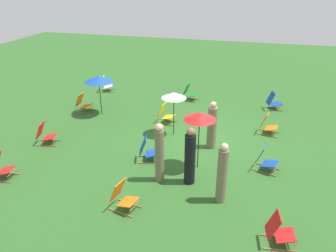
# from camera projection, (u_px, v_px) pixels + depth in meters

# --- Properties ---
(ground_plane) EXTENTS (40.00, 40.00, 0.00)m
(ground_plane) POSITION_uv_depth(u_px,v_px,m) (199.00, 142.00, 12.25)
(ground_plane) COLOR #2D6026
(deckchair_0) EXTENTS (0.67, 0.86, 0.83)m
(deckchair_0) POSITION_uv_depth(u_px,v_px,m) (265.00, 160.00, 10.37)
(deckchair_0) COLOR olive
(deckchair_0) RESTS_ON ground
(deckchair_1) EXTENTS (0.58, 0.82, 0.83)m
(deckchair_1) POSITION_uv_depth(u_px,v_px,m) (278.00, 231.00, 7.51)
(deckchair_1) COLOR olive
(deckchair_1) RESTS_ON ground
(deckchair_2) EXTENTS (0.63, 0.85, 0.83)m
(deckchair_2) POSITION_uv_depth(u_px,v_px,m) (45.00, 134.00, 11.97)
(deckchair_2) COLOR olive
(deckchair_2) RESTS_ON ground
(deckchair_3) EXTENTS (0.63, 0.84, 0.83)m
(deckchair_3) POSITION_uv_depth(u_px,v_px,m) (123.00, 197.00, 8.66)
(deckchair_3) COLOR olive
(deckchair_3) RESTS_ON ground
(deckchair_4) EXTENTS (0.59, 0.82, 0.83)m
(deckchair_4) POSITION_uv_depth(u_px,v_px,m) (189.00, 93.00, 16.08)
(deckchair_4) COLOR olive
(deckchair_4) RESTS_ON ground
(deckchair_5) EXTENTS (0.68, 0.87, 0.83)m
(deckchair_5) POSITION_uv_depth(u_px,v_px,m) (105.00, 85.00, 17.23)
(deckchair_5) COLOR olive
(deckchair_5) RESTS_ON ground
(deckchair_6) EXTENTS (0.51, 0.78, 0.83)m
(deckchair_6) POSITION_uv_depth(u_px,v_px,m) (83.00, 103.00, 14.77)
(deckchair_6) COLOR olive
(deckchair_6) RESTS_ON ground
(deckchair_7) EXTENTS (0.68, 0.87, 0.83)m
(deckchair_7) POSITION_uv_depth(u_px,v_px,m) (148.00, 150.00, 10.91)
(deckchair_7) COLOR olive
(deckchair_7) RESTS_ON ground
(deckchair_8) EXTENTS (0.67, 0.86, 0.83)m
(deckchair_8) POSITION_uv_depth(u_px,v_px,m) (273.00, 102.00, 14.97)
(deckchair_8) COLOR olive
(deckchair_8) RESTS_ON ground
(deckchair_9) EXTENTS (0.59, 0.83, 0.83)m
(deckchair_9) POSITION_uv_depth(u_px,v_px,m) (268.00, 125.00, 12.72)
(deckchair_9) COLOR olive
(deckchair_9) RESTS_ON ground
(deckchair_10) EXTENTS (0.53, 0.79, 0.83)m
(deckchair_10) POSITION_uv_depth(u_px,v_px,m) (0.00, 167.00, 9.98)
(deckchair_10) COLOR olive
(deckchair_10) RESTS_ON ground
(deckchair_11) EXTENTS (0.60, 0.83, 0.83)m
(deckchair_11) POSITION_uv_depth(u_px,v_px,m) (165.00, 114.00, 13.68)
(deckchair_11) COLOR olive
(deckchair_11) RESTS_ON ground
(umbrella_0) EXTENTS (1.00, 1.00, 1.93)m
(umbrella_0) POSITION_uv_depth(u_px,v_px,m) (200.00, 116.00, 9.89)
(umbrella_0) COLOR black
(umbrella_0) RESTS_ON ground
(umbrella_1) EXTENTS (1.23, 1.23, 1.75)m
(umbrella_1) POSITION_uv_depth(u_px,v_px,m) (99.00, 79.00, 13.96)
(umbrella_1) COLOR black
(umbrella_1) RESTS_ON ground
(umbrella_2) EXTENTS (0.93, 0.93, 1.71)m
(umbrella_2) POSITION_uv_depth(u_px,v_px,m) (174.00, 95.00, 12.14)
(umbrella_2) COLOR black
(umbrella_2) RESTS_ON ground
(person_0) EXTENTS (0.40, 0.40, 1.81)m
(person_0) POSITION_uv_depth(u_px,v_px,m) (190.00, 158.00, 9.54)
(person_0) COLOR black
(person_0) RESTS_ON ground
(person_1) EXTENTS (0.39, 0.39, 1.80)m
(person_1) POSITION_uv_depth(u_px,v_px,m) (222.00, 174.00, 8.73)
(person_1) COLOR #72664C
(person_1) RESTS_ON ground
(person_2) EXTENTS (0.46, 0.46, 1.75)m
(person_2) POSITION_uv_depth(u_px,v_px,m) (212.00, 126.00, 11.53)
(person_2) COLOR #72664C
(person_2) RESTS_ON ground
(person_3) EXTENTS (0.38, 0.38, 1.89)m
(person_3) POSITION_uv_depth(u_px,v_px,m) (159.00, 153.00, 9.62)
(person_3) COLOR #72664C
(person_3) RESTS_ON ground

